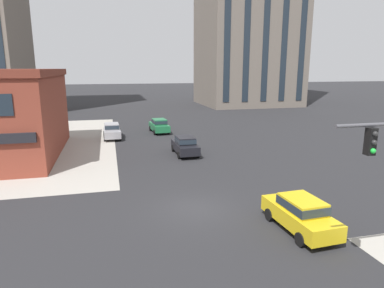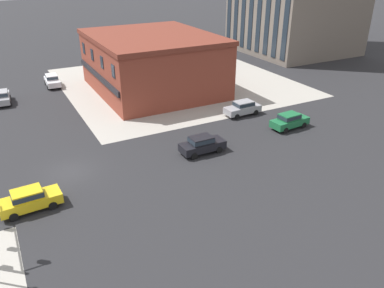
# 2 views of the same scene
# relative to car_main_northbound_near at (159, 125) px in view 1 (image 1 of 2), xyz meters

# --- Properties ---
(ground_plane) EXTENTS (320.00, 320.00, 0.00)m
(ground_plane) POSITION_rel_car_main_northbound_near_xyz_m (-1.43, -23.44, -0.92)
(ground_plane) COLOR #262628
(car_main_northbound_near) EXTENTS (2.12, 4.51, 1.68)m
(car_main_northbound_near) POSITION_rel_car_main_northbound_near_xyz_m (0.00, 0.00, 0.00)
(car_main_northbound_near) COLOR #1E6B3D
(car_main_northbound_near) RESTS_ON ground
(car_main_northbound_far) EXTENTS (1.92, 4.41, 1.68)m
(car_main_northbound_far) POSITION_rel_car_main_northbound_near_xyz_m (0.70, -11.34, 0.00)
(car_main_northbound_far) COLOR black
(car_main_northbound_far) RESTS_ON ground
(car_main_southbound_far) EXTENTS (1.97, 4.44, 1.68)m
(car_main_southbound_far) POSITION_rel_car_main_northbound_near_xyz_m (-5.66, -2.25, 0.00)
(car_main_southbound_far) COLOR #99999E
(car_main_southbound_far) RESTS_ON ground
(car_main_mid) EXTENTS (2.08, 4.49, 1.68)m
(car_main_mid) POSITION_rel_car_main_northbound_near_xyz_m (2.86, -27.18, 0.00)
(car_main_mid) COLOR gold
(car_main_mid) RESTS_ON ground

